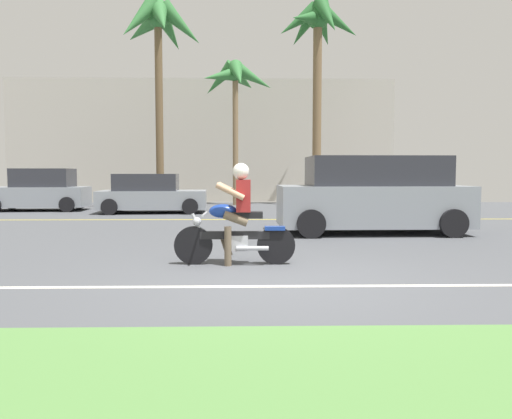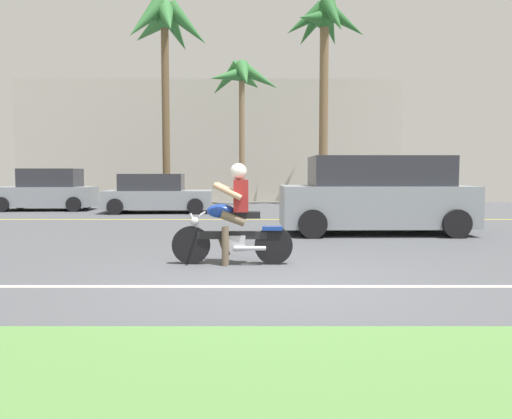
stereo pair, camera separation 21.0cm
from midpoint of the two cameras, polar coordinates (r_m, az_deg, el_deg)
name	(u,v)px [view 2 (the right image)]	position (r m, az deg, el deg)	size (l,w,h in m)	color
ground	(267,248)	(9.73, 1.86, -4.44)	(56.00, 30.00, 0.04)	#4C4F54
lane_line_near	(273,286)	(6.43, 2.86, -8.70)	(50.40, 0.12, 0.01)	silver
lane_line_far	(263,219)	(15.54, 1.16, -1.13)	(50.40, 0.12, 0.01)	yellow
motorcyclist	(233,222)	(7.88, -1.86, -1.40)	(1.90, 0.62, 1.59)	black
suv_nearby	(376,196)	(12.34, 13.89, 1.52)	(4.64, 2.18, 1.83)	#8C939E
parked_car_0	(47,191)	(21.00, -22.35, 1.96)	(3.72, 2.08, 1.61)	#8C939E
parked_car_1	(157,194)	(18.62, -10.89, 1.70)	(3.92, 2.17, 1.41)	#8C939E
palm_tree_0	(241,83)	(22.95, -1.41, 14.15)	(3.40, 3.47, 6.47)	#846B4C
palm_tree_1	(323,35)	(23.79, 7.88, 19.03)	(3.92, 3.78, 9.11)	brown
palm_tree_2	(165,34)	(22.37, -9.98, 19.00)	(3.78, 4.05, 8.58)	brown
building_far	(211,143)	(27.77, -4.88, 7.56)	(19.64, 4.00, 6.19)	#BCB7AD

